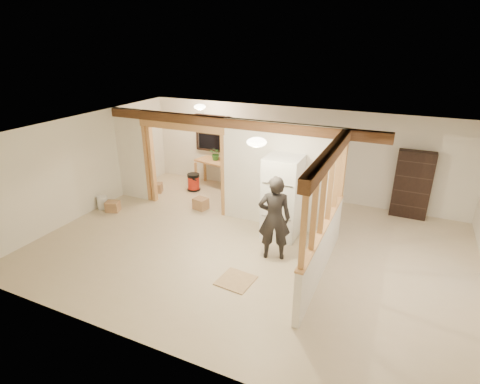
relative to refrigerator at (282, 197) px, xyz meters
The scene contains 28 objects.
floor 1.29m from the refrigerator, 119.00° to the right, with size 9.00×6.50×0.01m, color #C5B293.
ceiling 1.79m from the refrigerator, 119.00° to the right, with size 9.00×6.50×0.01m, color white.
wall_back 2.54m from the refrigerator, 99.69° to the left, with size 9.00×0.01×2.50m, color silver.
wall_front 4.05m from the refrigerator, 96.03° to the right, with size 9.00×0.01×2.50m, color silver.
wall_left 4.99m from the refrigerator, behind, with size 0.01×6.50×2.50m, color silver.
partition_left_stub 4.51m from the refrigerator, behind, with size 0.90×0.12×2.50m, color white.
partition_center 0.58m from the refrigerator, 117.32° to the left, with size 2.80×0.12×2.50m, color white.
doorway_frame 2.86m from the refrigerator, behind, with size 2.46×0.14×2.20m, color tan.
header_beam_back 2.07m from the refrigerator, 163.04° to the left, with size 7.00×0.18×0.22m, color brown.
header_beam_right 2.20m from the refrigerator, 44.76° to the right, with size 0.18×3.30×0.22m, color brown.
pony_wall 1.71m from the refrigerator, 44.76° to the right, with size 0.12×3.20×1.00m, color white.
stud_partition 1.81m from the refrigerator, 44.76° to the right, with size 0.14×3.20×1.32m, color tan.
window_back 3.91m from the refrigerator, 141.52° to the left, with size 1.12×0.10×1.10m, color black.
ceiling_dome_main 2.00m from the refrigerator, 95.61° to the right, with size 0.36×0.36×0.16m, color #FFEABF.
ceiling_dome_util 3.65m from the refrigerator, 152.32° to the left, with size 0.32×0.32×0.14m, color #FFEABF.
hanging_bulb 2.85m from the refrigerator, 161.01° to the left, with size 0.07×0.07×0.07m, color #FFD88C.
refrigerator is the anchor object (origin of this frame).
woman 0.97m from the refrigerator, 80.68° to the right, with size 0.65×0.43×1.78m, color black.
work_table 3.50m from the refrigerator, 142.38° to the left, with size 1.30×0.65×0.82m, color tan.
potted_plant 3.53m from the refrigerator, 142.47° to the left, with size 0.35×0.30×0.38m, color #2C5A24.
shop_vac 3.66m from the refrigerator, 154.54° to the left, with size 0.39×0.39×0.51m, color #B62213.
bookshelf 3.45m from the refrigerator, 41.16° to the left, with size 0.85×0.28×1.71m, color black.
bucket 4.86m from the refrigerator, behind, with size 0.27×0.27×0.34m, color silver.
box_util_a 2.55m from the refrigerator, 168.82° to the left, with size 0.35×0.30×0.30m, color #9D734C.
box_util_b 4.33m from the refrigerator, 166.95° to the left, with size 0.29×0.29×0.27m, color #9D734C.
box_front 4.52m from the refrigerator, behind, with size 0.33×0.27×0.27m, color #9D734C.
floor_panel_near 2.24m from the refrigerator, 95.17° to the right, with size 0.62×0.62×0.02m, color tan.
floor_panel_far 2.12m from the refrigerator, 94.94° to the right, with size 0.43×0.35×0.01m, color tan.
Camera 1 is at (2.73, -6.53, 4.19)m, focal length 28.00 mm.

